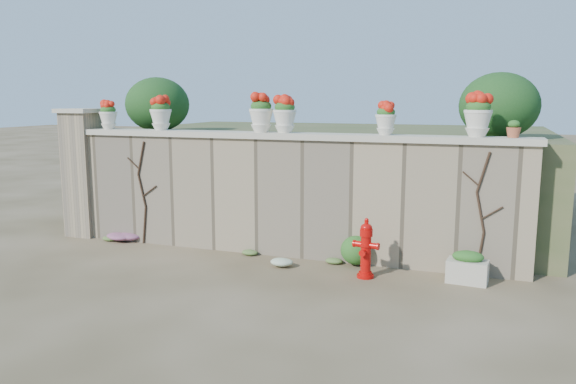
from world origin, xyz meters
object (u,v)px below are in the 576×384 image
at_px(urn_pot_0, 108,115).
at_px(terracotta_pot, 514,130).
at_px(planter_box, 467,268).
at_px(fire_hydrant, 366,248).

height_order(urn_pot_0, terracotta_pot, urn_pot_0).
distance_m(planter_box, urn_pot_0, 6.95).
bearing_deg(terracotta_pot, fire_hydrant, -157.51).
relative_size(planter_box, terracotta_pot, 2.44).
xyz_separation_m(fire_hydrant, urn_pot_0, (-5.14, 0.82, 1.90)).
distance_m(urn_pot_0, terracotta_pot, 7.12).
height_order(fire_hydrant, urn_pot_0, urn_pot_0).
relative_size(fire_hydrant, terracotta_pot, 3.66).
bearing_deg(fire_hydrant, terracotta_pot, 31.42).
bearing_deg(fire_hydrant, planter_box, 19.43).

